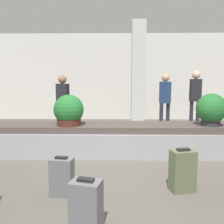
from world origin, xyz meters
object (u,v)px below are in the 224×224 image
Objects in this scene: traveler_1 at (195,94)px; traveler_0 at (165,96)px; pillar at (138,77)px; suitcase_2 at (182,171)px; suitcase_4 at (86,206)px; suitcase_1 at (62,177)px; potted_plant_1 at (69,111)px; traveler_2 at (63,100)px; potted_plant_0 at (211,110)px.

traveler_0 is at bearing 2.81° from traveler_1.
pillar is 4.39m from suitcase_2.
suitcase_2 is at bearing 51.44° from suitcase_4.
pillar is 1.90× the size of traveler_0.
suitcase_1 is 0.30× the size of traveler_1.
suitcase_4 is at bearing -75.67° from potted_plant_1.
traveler_2 is (-2.10, -0.74, -0.63)m from pillar.
traveler_2 reaches higher than suitcase_1.
suitcase_2 is 2.00m from potted_plant_0.
potted_plant_1 is (-1.85, 1.61, 0.60)m from suitcase_2.
suitcase_2 is 2.53m from potted_plant_1.
potted_plant_0 is at bearing 0.52° from potted_plant_1.
suitcase_1 is 3.22m from potted_plant_0.
suitcase_1 is at bearing -145.15° from potted_plant_0.
suitcase_1 is at bearing 132.09° from suitcase_4.
suitcase_2 is (1.62, 0.16, 0.04)m from suitcase_1.
pillar reaches higher than suitcase_4.
potted_plant_1 is 1.90m from traveler_2.
potted_plant_0 is at bearing 46.47° from suitcase_2.
suitcase_4 is 0.33× the size of traveler_0.
suitcase_4 is 3.43m from potted_plant_0.
traveler_0 reaches higher than potted_plant_1.
potted_plant_1 is 0.35× the size of traveler_1.
traveler_2 is at bearing 118.64° from suitcase_4.
pillar is 3.10m from potted_plant_1.
traveler_1 is at bearing 63.53° from suitcase_1.
traveler_2 is (-2.91, -0.79, -0.04)m from traveler_0.
suitcase_1 is 4.95m from traveler_0.
suitcase_2 reaches higher than suitcase_1.
traveler_2 reaches higher than suitcase_4.
potted_plant_0 is (1.23, -2.54, -0.67)m from pillar.
suitcase_2 reaches higher than suitcase_4.
suitcase_4 is 5.49m from traveler_0.
suitcase_2 is at bearing 13.90° from suitcase_1.
traveler_0 is (0.82, 0.04, -0.59)m from pillar.
traveler_1 reaches higher than suitcase_1.
traveler_2 reaches higher than potted_plant_0.
pillar is at bearing -122.65° from traveler_0.
potted_plant_0 is at bearing 74.44° from traveler_1.
potted_plant_1 reaches higher than suitcase_4.
traveler_0 is (1.75, 5.15, 0.74)m from suitcase_4.
suitcase_1 is 0.86× the size of potted_plant_1.
traveler_0 is at bearing 47.37° from potted_plant_1.
traveler_2 reaches higher than potted_plant_1.
suitcase_2 is at bearing 66.45° from traveler_1.
traveler_1 is (1.76, 0.16, -0.52)m from pillar.
suitcase_4 is at bearing -100.41° from pillar.
suitcase_1 is 0.87m from suitcase_4.
potted_plant_0 is 3.78m from traveler_2.
suitcase_1 is at bearing -107.29° from pillar.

